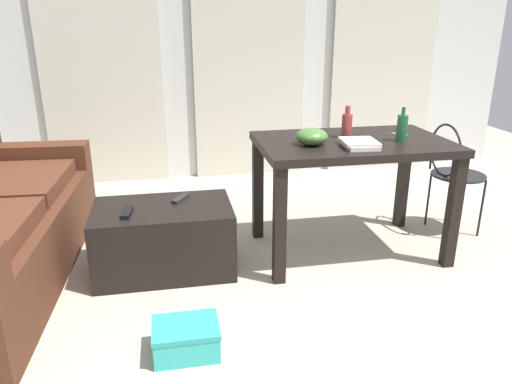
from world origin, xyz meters
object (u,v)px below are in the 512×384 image
Objects in this scene: craft_table at (352,158)px; bowl at (312,137)px; coffee_table at (164,238)px; book_stack at (360,144)px; wire_chair at (452,166)px; scissors at (402,135)px; bottle_near at (402,128)px; bottle_far at (347,125)px; tv_remote_primary at (181,198)px; tv_remote_secondary at (127,213)px; shoebox at (186,339)px.

bowl is (-0.30, -0.07, 0.17)m from craft_table.
book_stack reaches higher than coffee_table.
scissors is at bearing -168.96° from wire_chair.
scissors is at bearing 61.04° from bottle_near.
book_stack is 0.48m from scissors.
coffee_table is 1.33m from book_stack.
coffee_table is at bearing 173.46° from book_stack.
bottle_far is 0.31m from bowl.
coffee_table is 1.11m from bowl.
bottle_far is at bearing 87.58° from book_stack.
wire_chair is 5.03× the size of tv_remote_primary.
scissors is at bearing 12.77° from tv_remote_secondary.
tv_remote_primary is (-1.47, -0.02, -0.34)m from scissors.
bottle_near is 1.11× the size of bowl.
book_stack is at bearing -92.42° from bottle_far.
bottle_near is 0.33m from book_stack.
tv_remote_primary is 0.37m from tv_remote_secondary.
tv_remote_primary is at bearing -176.85° from wire_chair.
tv_remote_primary is 0.99× the size of tv_remote_secondary.
craft_table is 0.86m from wire_chair.
craft_table is 1.13m from tv_remote_primary.
shoebox is at bearing -84.34° from coffee_table.
bottle_near is at bearing 16.56° from book_stack.
scissors is at bearing 4.25° from coffee_table.
tv_remote_primary is at bearing 170.66° from bowl.
craft_table is at bearing 163.11° from bottle_near.
wire_chair is 0.54m from scissors.
bottle_near reaches higher than book_stack.
craft_table is at bearing 13.73° from bowl.
wire_chair reaches higher than coffee_table.
shoebox is (0.29, -0.77, -0.36)m from tv_remote_secondary.
tv_remote_secondary is at bearing -174.71° from craft_table.
tv_remote_secondary is (-1.12, -0.06, -0.39)m from bowl.
coffee_table is 3.92× the size of bottle_near.
scissors is 1.83m from tv_remote_secondary.
bowl is 0.29m from book_stack.
book_stack is (-0.01, -0.25, -0.06)m from bottle_far.
book_stack reaches higher than tv_remote_secondary.
craft_table is 7.46× the size of tv_remote_primary.
tv_remote_secondary is at bearing -177.01° from bowl.
book_stack is (0.27, -0.11, -0.03)m from bowl.
coffee_table is 1.63m from bottle_near.
scissors is 0.65× the size of tv_remote_primary.
bottle_far is at bearing -173.67° from wire_chair.
bottle_near is 1.04× the size of bottle_far.
scissors is (1.59, 0.12, 0.56)m from coffee_table.
bowl reaches higher than tv_remote_primary.
bowl is 0.69m from scissors.
tv_remote_secondary reaches higher than shoebox.
bottle_far is 1.67m from shoebox.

